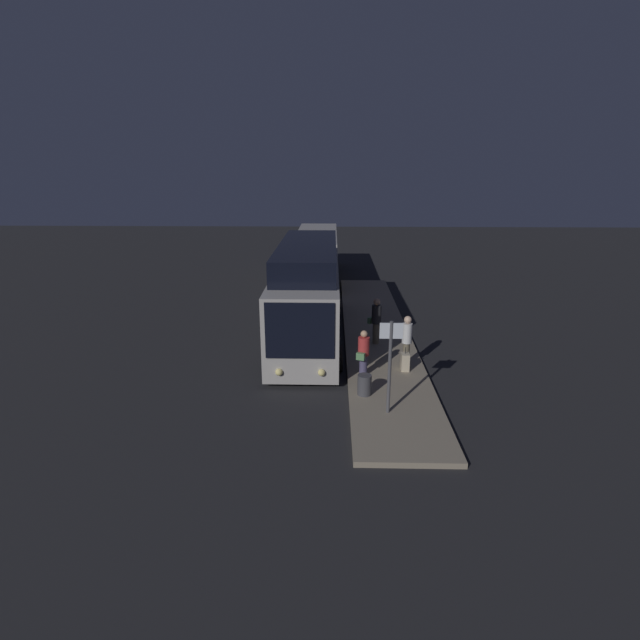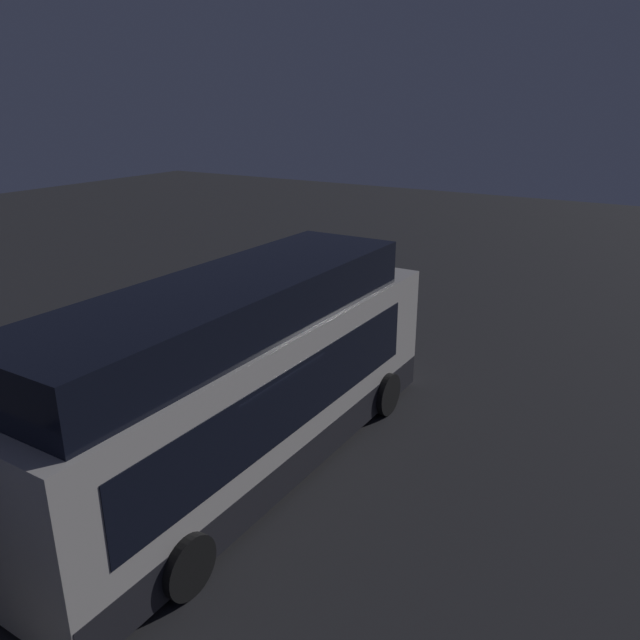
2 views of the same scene
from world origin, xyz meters
name	(u,v)px [view 1 (image 1 of 2)]	position (x,y,z in m)	size (l,w,h in m)	color
ground	(308,334)	(0.00, 0.00, 0.00)	(80.00, 80.00, 0.00)	#232326
platform	(376,333)	(0.00, 2.97, 0.08)	(20.00, 2.75, 0.16)	gray
bus_lead	(308,297)	(0.46, 0.04, 1.78)	(10.29, 2.80, 3.97)	#B2ADA8
bus_second	(317,256)	(-11.24, 0.04, 1.47)	(10.34, 2.82, 2.96)	#B2ADA8
passenger_boarding	(407,338)	(3.76, 3.71, 1.16)	(0.36, 0.36, 1.81)	#6B604C
passenger_waiting	(376,319)	(1.54, 2.81, 1.17)	(0.63, 0.61, 1.86)	#6B604C
passenger_with_bags	(363,352)	(4.74, 2.12, 1.01)	(0.64, 0.52, 1.59)	#4C476B
suitcase	(405,362)	(4.28, 3.61, 0.47)	(0.39, 0.28, 0.85)	beige
sign_post	(390,357)	(7.43, 2.69, 1.87)	(0.10, 0.64, 2.77)	#4C4C51
trash_bin	(364,385)	(6.26, 2.08, 0.48)	(0.44, 0.44, 0.65)	#3F3F44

